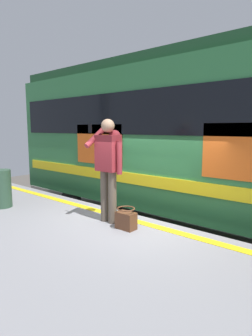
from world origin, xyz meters
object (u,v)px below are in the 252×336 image
Objects in this scene: train_carriage at (192,133)px; passenger at (109,162)px; trash_bin at (2,189)px; handbag at (126,219)px.

train_carriage is 5.59× the size of passenger.
passenger is 2.28× the size of trash_bin.
trash_bin is (2.70, 0.68, 0.23)m from handbag.
passenger reaches higher than handbag.
train_carriage is 3.04m from handbag.
handbag is at bearing -165.87° from trash_bin.
handbag is 2.79m from trash_bin.
passenger is at bearing -161.43° from trash_bin.
train_carriage is 12.74× the size of trash_bin.
trash_bin is at bearing 18.57° from passenger.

